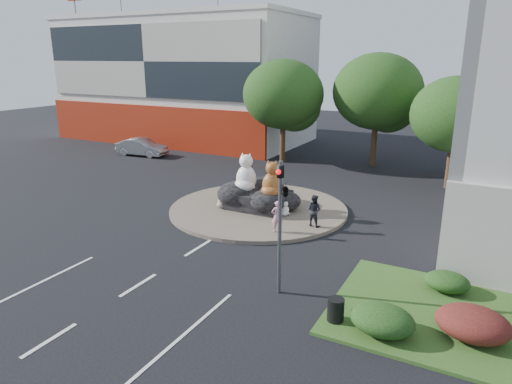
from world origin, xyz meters
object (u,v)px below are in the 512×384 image
at_px(cat_tabby, 272,179).
at_px(kitten_white, 285,208).
at_px(cat_white, 246,172).
at_px(parked_car, 142,147).
at_px(pedestrian_pink, 277,216).
at_px(pedestrian_dark, 314,210).
at_px(litter_bin, 336,310).
at_px(kitten_calico, 222,199).

distance_m(cat_tabby, kitten_white, 1.75).
xyz_separation_m(cat_white, parked_car, (-15.36, 8.74, -1.45)).
distance_m(pedestrian_pink, pedestrian_dark, 2.04).
height_order(cat_tabby, pedestrian_dark, cat_tabby).
distance_m(pedestrian_dark, parked_car, 22.21).
height_order(cat_white, pedestrian_pink, cat_white).
bearing_deg(cat_white, litter_bin, -52.44).
height_order(parked_car, litter_bin, parked_car).
height_order(cat_white, parked_car, cat_white).
bearing_deg(pedestrian_pink, litter_bin, 87.48).
height_order(cat_tabby, kitten_calico, cat_tabby).
bearing_deg(parked_car, pedestrian_pink, -127.41).
bearing_deg(parked_car, kitten_white, -122.61).
bearing_deg(pedestrian_pink, cat_white, -82.27).
xyz_separation_m(cat_tabby, pedestrian_pink, (1.47, -2.46, -1.14)).
relative_size(cat_tabby, parked_car, 0.44).
bearing_deg(cat_white, cat_tabby, -14.81).
height_order(cat_white, litter_bin, cat_white).
relative_size(parked_car, litter_bin, 5.95).
distance_m(cat_white, kitten_white, 3.09).
distance_m(cat_white, parked_car, 17.74).
bearing_deg(cat_tabby, pedestrian_dark, -37.47).
height_order(kitten_calico, litter_bin, kitten_calico).
bearing_deg(pedestrian_dark, litter_bin, 122.08).
relative_size(cat_white, pedestrian_dark, 1.36).
bearing_deg(kitten_white, kitten_calico, 155.50).
bearing_deg(litter_bin, cat_tabby, 127.02).
xyz_separation_m(cat_tabby, litter_bin, (6.44, -8.54, -1.61)).
xyz_separation_m(cat_white, cat_tabby, (1.75, -0.29, -0.09)).
distance_m(parked_car, litter_bin, 29.39).
height_order(pedestrian_pink, pedestrian_dark, pedestrian_dark).
bearing_deg(pedestrian_pink, pedestrian_dark, -170.97).
bearing_deg(cat_white, kitten_white, -13.84).
bearing_deg(parked_car, cat_white, -125.31).
relative_size(cat_white, pedestrian_pink, 1.42).
bearing_deg(kitten_calico, parked_car, 154.90).
bearing_deg(kitten_calico, kitten_white, 15.20).
bearing_deg(cat_white, kitten_calico, -149.34).
bearing_deg(kitten_white, pedestrian_dark, -53.31).
distance_m(kitten_calico, pedestrian_pink, 4.76).
xyz_separation_m(kitten_calico, pedestrian_pink, (4.34, -1.94, 0.27)).
distance_m(cat_tabby, litter_bin, 10.81).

